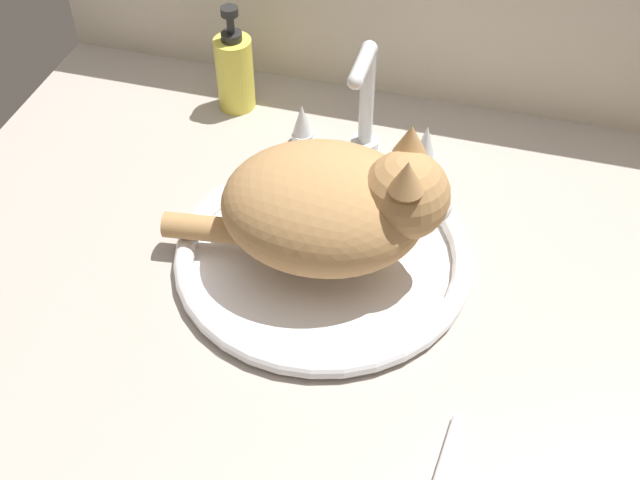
{
  "coord_description": "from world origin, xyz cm",
  "views": [
    {
      "loc": [
        17.9,
        -65.51,
        75.86
      ],
      "look_at": [
        -0.29,
        -0.42,
        7.0
      ],
      "focal_mm": 44.8,
      "sensor_mm": 36.0,
      "label": 1
    }
  ],
  "objects_px": {
    "faucet": "(363,115)",
    "soap_pump_bottle": "(235,71)",
    "cat": "(336,207)",
    "sink_basin": "(320,257)"
  },
  "relations": [
    {
      "from": "faucet",
      "to": "soap_pump_bottle",
      "type": "relative_size",
      "value": 1.28
    },
    {
      "from": "sink_basin",
      "to": "faucet",
      "type": "bearing_deg",
      "value": 90.0
    },
    {
      "from": "sink_basin",
      "to": "soap_pump_bottle",
      "type": "height_order",
      "value": "soap_pump_bottle"
    },
    {
      "from": "cat",
      "to": "soap_pump_bottle",
      "type": "distance_m",
      "value": 0.36
    },
    {
      "from": "faucet",
      "to": "cat",
      "type": "bearing_deg",
      "value": -85.08
    },
    {
      "from": "sink_basin",
      "to": "faucet",
      "type": "height_order",
      "value": "faucet"
    },
    {
      "from": "faucet",
      "to": "soap_pump_bottle",
      "type": "bearing_deg",
      "value": 162.53
    },
    {
      "from": "cat",
      "to": "soap_pump_bottle",
      "type": "bearing_deg",
      "value": 129.17
    },
    {
      "from": "soap_pump_bottle",
      "to": "cat",
      "type": "bearing_deg",
      "value": -50.83
    },
    {
      "from": "faucet",
      "to": "soap_pump_bottle",
      "type": "xyz_separation_m",
      "value": [
        -0.21,
        0.07,
        -0.01
      ]
    }
  ]
}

